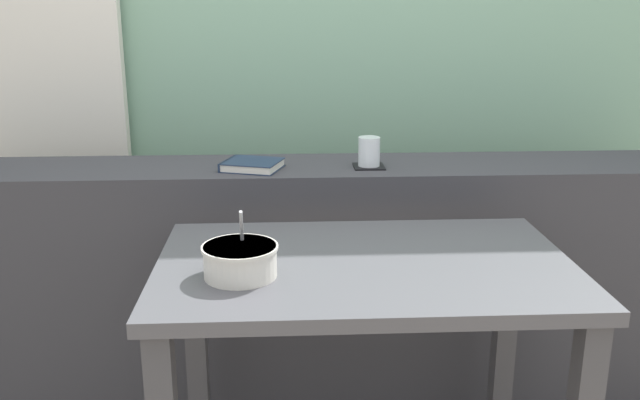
{
  "coord_description": "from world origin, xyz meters",
  "views": [
    {
      "loc": [
        -0.13,
        -1.67,
        1.35
      ],
      "look_at": [
        -0.02,
        0.38,
        0.76
      ],
      "focal_mm": 38.31,
      "sensor_mm": 36.0,
      "label": 1
    }
  ],
  "objects_px": {
    "closed_book": "(252,165)",
    "soup_bowl": "(240,261)",
    "coaster_square": "(369,166)",
    "juice_glass": "(369,153)",
    "breakfast_table": "(364,307)"
  },
  "relations": [
    {
      "from": "closed_book",
      "to": "soup_bowl",
      "type": "height_order",
      "value": "soup_bowl"
    },
    {
      "from": "breakfast_table",
      "to": "juice_glass",
      "type": "xyz_separation_m",
      "value": [
        0.08,
        0.58,
        0.28
      ]
    },
    {
      "from": "closed_book",
      "to": "coaster_square",
      "type": "bearing_deg",
      "value": 1.18
    },
    {
      "from": "coaster_square",
      "to": "juice_glass",
      "type": "xyz_separation_m",
      "value": [
        0.0,
        0.0,
        0.04
      ]
    },
    {
      "from": "closed_book",
      "to": "soup_bowl",
      "type": "xyz_separation_m",
      "value": [
        -0.0,
        -0.66,
        -0.08
      ]
    },
    {
      "from": "breakfast_table",
      "to": "soup_bowl",
      "type": "bearing_deg",
      "value": -164.45
    },
    {
      "from": "coaster_square",
      "to": "breakfast_table",
      "type": "bearing_deg",
      "value": -97.74
    },
    {
      "from": "breakfast_table",
      "to": "coaster_square",
      "type": "relative_size",
      "value": 10.43
    },
    {
      "from": "breakfast_table",
      "to": "coaster_square",
      "type": "distance_m",
      "value": 0.63
    },
    {
      "from": "juice_glass",
      "to": "closed_book",
      "type": "xyz_separation_m",
      "value": [
        -0.38,
        -0.01,
        -0.03
      ]
    },
    {
      "from": "juice_glass",
      "to": "soup_bowl",
      "type": "height_order",
      "value": "juice_glass"
    },
    {
      "from": "coaster_square",
      "to": "closed_book",
      "type": "bearing_deg",
      "value": -178.82
    },
    {
      "from": "breakfast_table",
      "to": "coaster_square",
      "type": "bearing_deg",
      "value": 82.26
    },
    {
      "from": "juice_glass",
      "to": "coaster_square",
      "type": "bearing_deg",
      "value": 0.0
    },
    {
      "from": "breakfast_table",
      "to": "coaster_square",
      "type": "xyz_separation_m",
      "value": [
        0.08,
        0.58,
        0.23
      ]
    }
  ]
}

